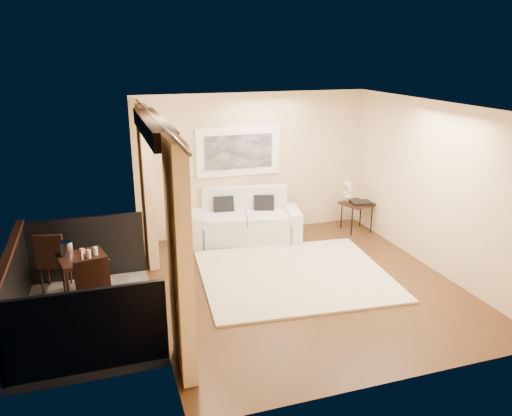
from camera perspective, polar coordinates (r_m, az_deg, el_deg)
floor at (r=7.82m, az=5.35°, el=-8.61°), size 5.00×5.00×0.00m
room_shell at (r=6.51m, az=-11.70°, el=9.08°), size 5.00×6.40×5.00m
balcony at (r=7.22m, az=-19.96°, el=-10.49°), size 1.81×2.60×1.17m
curtains at (r=6.79m, az=-10.91°, el=-0.82°), size 0.16×4.80×2.64m
artwork at (r=9.41m, az=-2.01°, el=6.47°), size 1.62×0.07×0.92m
rug at (r=8.04m, az=4.41°, el=-7.64°), size 3.12×2.78×0.04m
sofa at (r=9.41m, az=-1.21°, el=-1.61°), size 2.14×1.26×0.96m
side_table at (r=9.98m, az=11.48°, el=0.28°), size 0.67×0.67×0.58m
tray at (r=9.90m, az=11.93°, el=0.61°), size 0.41×0.33×0.05m
orchid at (r=9.93m, az=10.45°, el=1.98°), size 0.29×0.26×0.46m
bistro_table at (r=7.35m, az=-19.19°, el=-5.86°), size 0.73×0.73×0.72m
balcony_chair_far at (r=7.91m, az=-22.29°, el=-5.32°), size 0.47×0.48×0.93m
balcony_chair_near at (r=6.59m, az=-17.86°, el=-9.18°), size 0.51×0.51×0.99m
ice_bucket at (r=7.40m, az=-20.84°, el=-4.35°), size 0.18×0.18×0.20m
candle at (r=7.42m, az=-19.20°, el=-4.65°), size 0.06×0.06×0.07m
vase at (r=7.15m, az=-19.32°, el=-5.05°), size 0.04×0.04×0.18m
glass_a at (r=7.22m, az=-18.58°, el=-4.99°), size 0.06×0.06×0.12m
glass_b at (r=7.30m, az=-17.88°, el=-4.68°), size 0.06×0.06×0.12m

